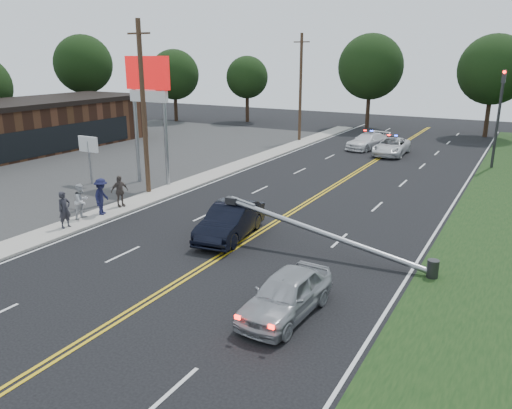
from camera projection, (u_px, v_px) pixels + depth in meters
The scene contains 23 objects.
ground at pixel (121, 318), 15.92m from camera, with size 120.00×120.00×0.00m, color black.
parking_lot at pixel (6, 179), 33.62m from camera, with size 25.00×60.00×0.01m, color #2D2D2D.
sidewalk at pixel (136, 202), 28.18m from camera, with size 1.80×70.00×0.12m, color #AAA49A.
centerline_yellow at pixel (267, 227), 24.28m from camera, with size 0.36×80.00×0.00m, color gold.
pylon_sign at pixel (148, 90), 30.80m from camera, with size 3.20×0.35×8.00m.
small_sign at pixel (89, 148), 31.82m from camera, with size 1.60×0.14×3.10m.
traffic_signal at pixel (499, 111), 35.91m from camera, with size 0.28×0.41×7.05m.
fallen_streetlight at pixel (335, 237), 20.39m from camera, with size 9.36×0.44×1.91m.
utility_pole_mid at pixel (143, 109), 28.78m from camera, with size 1.60×0.28×10.00m.
utility_pole_far at pixel (301, 88), 47.18m from camera, with size 1.60×0.28×10.00m.
tree_3 at pixel (83, 64), 57.18m from camera, with size 6.58×6.58×10.33m.
tree_4 at pixel (174, 75), 61.72m from camera, with size 6.11×6.11×8.77m.
tree_5 at pixel (247, 77), 61.03m from camera, with size 5.10×5.10×7.97m.
tree_6 at pixel (371, 67), 55.22m from camera, with size 7.17×7.17×10.37m.
tree_7 at pixel (494, 70), 49.16m from camera, with size 6.86×6.86×10.09m.
crashed_sedan at pixel (230, 221), 22.75m from camera, with size 1.66×4.77×1.57m, color black.
waiting_sedan at pixel (286, 294), 15.93m from camera, with size 1.70×4.24×1.44m, color #A0A2A8.
emergency_a at pixel (392, 147), 41.68m from camera, with size 2.34×5.08×1.41m, color silver.
emergency_b at pixel (368, 141), 44.24m from camera, with size 1.97×4.86×1.41m, color white.
bystander_a at pixel (64, 210), 23.66m from camera, with size 0.65×0.43×1.78m, color #26262D.
bystander_b at pixel (81, 201), 25.01m from camera, with size 0.87×0.68×1.79m, color silver.
bystander_c at pixel (102, 196), 25.65m from camera, with size 1.23×0.70×1.90m, color #171839.
bystander_d at pixel (120, 191), 26.99m from camera, with size 1.01×0.42×1.72m, color #554A44.
Camera 1 is at (10.70, -10.29, 8.06)m, focal length 35.00 mm.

